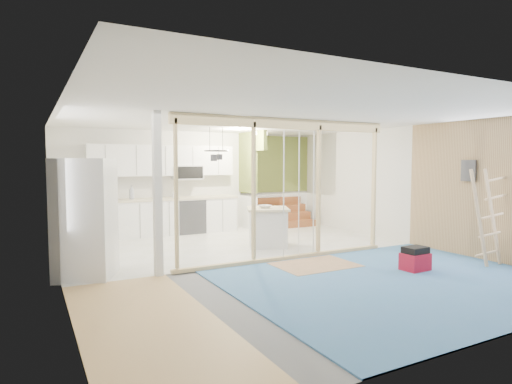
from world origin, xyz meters
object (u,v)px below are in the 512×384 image
toolbox (415,259)px  ladder (488,217)px  island (268,228)px  fridge (86,219)px

toolbox → ladder: (1.34, -0.36, 0.66)m
island → ladder: 4.14m
island → toolbox: 3.15m
island → ladder: (2.49, -3.28, 0.44)m
fridge → ladder: bearing=2.7°
island → fridge: bearing=-143.0°
fridge → ladder: fridge is taller
fridge → island: size_ratio=1.64×
toolbox → ladder: 1.54m
ladder → fridge: bearing=178.7°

